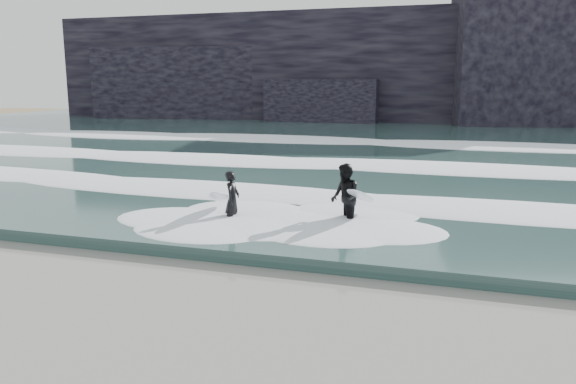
# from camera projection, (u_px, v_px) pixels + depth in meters

# --- Properties ---
(ground) EXTENTS (120.00, 120.00, 0.00)m
(ground) POSITION_uv_depth(u_px,v_px,m) (178.00, 324.00, 9.05)
(ground) COLOR olive
(ground) RESTS_ON ground
(sea) EXTENTS (90.00, 52.00, 0.30)m
(sea) POSITION_uv_depth(u_px,v_px,m) (395.00, 140.00, 36.16)
(sea) COLOR #2C4743
(sea) RESTS_ON ground
(headland) EXTENTS (70.00, 9.00, 10.00)m
(headland) POSITION_uv_depth(u_px,v_px,m) (420.00, 68.00, 51.12)
(headland) COLOR black
(headland) RESTS_ON ground
(foam_near) EXTENTS (60.00, 3.20, 0.20)m
(foam_near) POSITION_uv_depth(u_px,v_px,m) (318.00, 194.00, 17.39)
(foam_near) COLOR white
(foam_near) RESTS_ON sea
(foam_mid) EXTENTS (60.00, 4.00, 0.24)m
(foam_mid) POSITION_uv_depth(u_px,v_px,m) (359.00, 163.00, 23.94)
(foam_mid) COLOR white
(foam_mid) RESTS_ON sea
(foam_far) EXTENTS (60.00, 4.80, 0.30)m
(foam_far) POSITION_uv_depth(u_px,v_px,m) (387.00, 141.00, 32.36)
(foam_far) COLOR white
(foam_far) RESTS_ON sea
(surfer_left) EXTENTS (1.17, 2.02, 1.53)m
(surfer_left) POSITION_uv_depth(u_px,v_px,m) (229.00, 199.00, 14.90)
(surfer_left) COLOR black
(surfer_left) RESTS_ON ground
(surfer_right) EXTENTS (1.28, 1.90, 1.77)m
(surfer_right) POSITION_uv_depth(u_px,v_px,m) (346.00, 197.00, 14.52)
(surfer_right) COLOR black
(surfer_right) RESTS_ON ground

